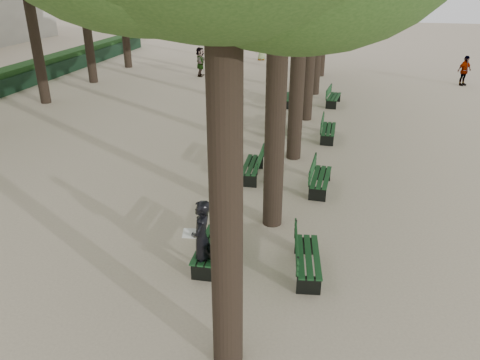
# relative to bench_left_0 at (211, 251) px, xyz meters

# --- Properties ---
(ground) EXTENTS (120.00, 120.00, 0.00)m
(ground) POSITION_rel_bench_left_0_xyz_m (-0.37, -0.87, -0.27)
(ground) COLOR #BBAA8E
(ground) RESTS_ON ground
(bench_left_0) EXTENTS (0.63, 1.82, 0.92)m
(bench_left_0) POSITION_rel_bench_left_0_xyz_m (0.00, 0.00, 0.00)
(bench_left_0) COLOR black
(bench_left_0) RESTS_ON ground
(bench_left_1) EXTENTS (0.65, 1.82, 0.92)m
(bench_left_1) POSITION_rel_bench_left_0_xyz_m (-0.00, 5.04, 0.00)
(bench_left_1) COLOR black
(bench_left_1) RESTS_ON ground
(bench_left_2) EXTENTS (0.62, 1.82, 0.92)m
(bench_left_2) POSITION_rel_bench_left_0_xyz_m (0.00, 9.90, 0.00)
(bench_left_2) COLOR black
(bench_left_2) RESTS_ON ground
(bench_left_3) EXTENTS (0.75, 1.85, 0.92)m
(bench_left_3) POSITION_rel_bench_left_0_xyz_m (-0.00, 14.38, 0.00)
(bench_left_3) COLOR black
(bench_left_3) RESTS_ON ground
(bench_right_0) EXTENTS (0.81, 1.86, 0.92)m
(bench_right_0) POSITION_rel_bench_left_0_xyz_m (2.27, 0.02, 0.00)
(bench_right_0) COLOR black
(bench_right_0) RESTS_ON ground
(bench_right_1) EXTENTS (0.64, 1.82, 0.92)m
(bench_right_1) POSITION_rel_bench_left_0_xyz_m (2.27, 4.53, 0.00)
(bench_right_1) COLOR black
(bench_right_1) RESTS_ON ground
(bench_right_2) EXTENTS (0.58, 1.80, 0.92)m
(bench_right_2) POSITION_rel_bench_left_0_xyz_m (2.27, 9.47, 0.00)
(bench_right_2) COLOR black
(bench_right_2) RESTS_ON ground
(bench_right_3) EXTENTS (0.75, 1.85, 0.92)m
(bench_right_3) POSITION_rel_bench_left_0_xyz_m (2.27, 14.90, 0.00)
(bench_right_3) COLOR black
(bench_right_3) RESTS_ON ground
(man_with_map) EXTENTS (0.64, 0.76, 1.87)m
(man_with_map) POSITION_rel_bench_left_0_xyz_m (-0.03, -0.56, 0.66)
(man_with_map) COLOR black
(man_with_map) RESTS_ON ground
(pedestrian_a) EXTENTS (0.87, 0.87, 1.80)m
(pedestrian_a) POSITION_rel_bench_left_0_xyz_m (-2.25, 24.80, 0.63)
(pedestrian_a) COLOR #262628
(pedestrian_a) RESTS_ON ground
(pedestrian_e) EXTENTS (0.51, 1.73, 1.84)m
(pedestrian_e) POSITION_rel_bench_left_0_xyz_m (-6.44, 20.31, 0.65)
(pedestrian_e) COLOR #262628
(pedestrian_e) RESTS_ON ground
(pedestrian_d) EXTENTS (0.88, 0.72, 1.68)m
(pedestrian_d) POSITION_rel_bench_left_0_xyz_m (-3.65, 27.03, 0.57)
(pedestrian_d) COLOR #262628
(pedestrian_d) RESTS_ON ground
(pedestrian_b) EXTENTS (1.24, 0.95, 1.88)m
(pedestrian_b) POSITION_rel_bench_left_0_xyz_m (-0.15, 27.86, 0.67)
(pedestrian_b) COLOR #262628
(pedestrian_b) RESTS_ON ground
(pedestrian_c) EXTENTS (1.03, 0.90, 1.75)m
(pedestrian_c) POSITION_rel_bench_left_0_xyz_m (9.62, 21.16, 0.60)
(pedestrian_c) COLOR #262628
(pedestrian_c) RESTS_ON ground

